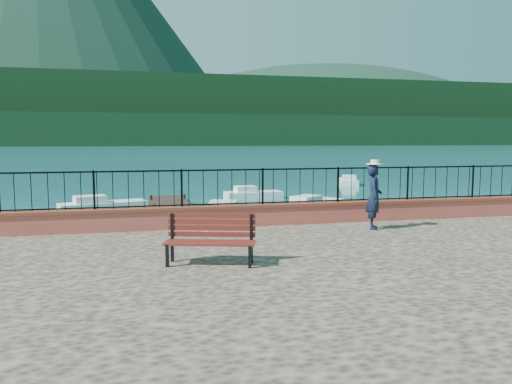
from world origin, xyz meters
name	(u,v)px	position (x,y,z in m)	size (l,w,h in m)	color
ground	(321,311)	(0.00, 0.00, 0.00)	(2000.00, 2000.00, 0.00)	#19596B
parapet	(273,214)	(0.00, 3.70, 1.49)	(28.00, 0.46, 0.58)	#BA5743
railing	(273,187)	(0.00, 3.70, 2.25)	(27.00, 0.05, 0.95)	black
dock	(177,219)	(-2.00, 12.00, 0.15)	(2.00, 16.00, 0.30)	#2D231C
far_forest	(141,131)	(0.00, 300.00, 9.00)	(900.00, 60.00, 18.00)	black
foothills	(139,114)	(0.00, 360.00, 22.00)	(900.00, 120.00, 44.00)	black
companion_hill	(325,143)	(220.00, 560.00, 0.00)	(448.00, 384.00, 180.00)	#142D23
park_bench	(210,249)	(-2.34, -0.29, 1.49)	(1.77, 1.02, 0.93)	black
person	(374,197)	(2.38, 2.44, 2.05)	(0.62, 0.41, 1.70)	black
hat	(375,162)	(2.38, 2.44, 2.96)	(0.44, 0.44, 0.12)	silver
boat_0	(110,230)	(-4.59, 8.44, 0.40)	(3.58, 1.30, 0.80)	silver
boat_1	(235,209)	(0.66, 12.59, 0.40)	(3.41, 1.30, 0.80)	silver
boat_2	(313,202)	(5.03, 14.20, 0.40)	(4.37, 1.30, 0.80)	silver
boat_3	(103,202)	(-5.29, 16.51, 0.40)	(4.23, 1.30, 0.80)	silver
boat_4	(253,192)	(3.21, 19.63, 0.40)	(3.43, 1.30, 0.80)	white
boat_5	(348,179)	(12.75, 27.16, 0.40)	(3.59, 1.30, 0.80)	silver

